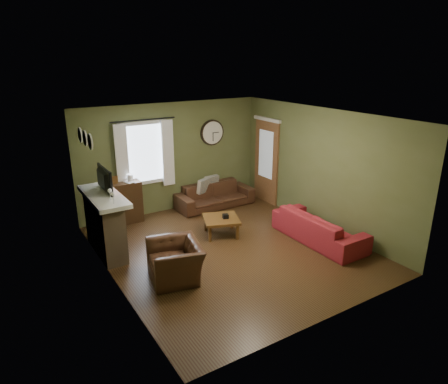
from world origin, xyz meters
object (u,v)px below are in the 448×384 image
armchair (175,261)px  coffee_table (221,226)px  bookshelf (124,203)px  sofa_red (319,227)px  sofa_brown (215,195)px

armchair → coffee_table: 1.89m
armchair → coffee_table: bearing=136.5°
bookshelf → sofa_red: size_ratio=0.46×
bookshelf → coffee_table: (1.53, -1.71, -0.28)m
bookshelf → coffee_table: 2.31m
bookshelf → armchair: bearing=-90.7°
bookshelf → sofa_red: bearing=-44.3°
sofa_brown → coffee_table: sofa_brown is taller
sofa_red → coffee_table: size_ratio=2.86×
sofa_brown → armchair: 3.48m
sofa_red → sofa_brown: bearing=15.5°
bookshelf → coffee_table: bookshelf is taller
sofa_red → coffee_table: bearing=50.0°
bookshelf → sofa_red: bookshelf is taller
bookshelf → armchair: (-0.03, -2.77, -0.16)m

